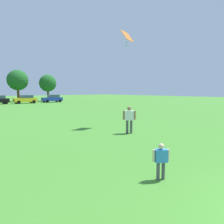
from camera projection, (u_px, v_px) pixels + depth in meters
name	position (u px, v px, depth m)	size (l,w,h in m)	color
child_kite_flyer	(161.00, 158.00, 6.34)	(0.46, 0.36, 1.10)	#4C4C51
adult_bystander	(129.00, 117.00, 13.16)	(0.62, 0.60, 1.68)	#4C4C51
kite	(127.00, 37.00, 15.72)	(1.31, 0.92, 1.12)	orange
parked_car_yellow_3	(25.00, 99.00, 43.28)	(4.30, 2.02, 1.68)	yellow
parked_car_blue_4	(52.00, 98.00, 47.31)	(4.30, 2.02, 1.68)	#1E38AD
tree_right	(18.00, 80.00, 49.13)	(4.71, 4.71, 7.35)	brown
tree_far_right	(48.00, 83.00, 52.57)	(4.16, 4.16, 6.49)	brown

